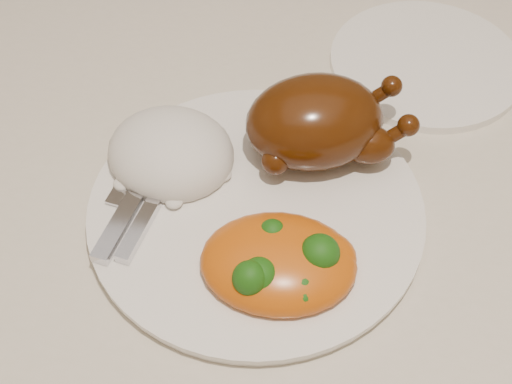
# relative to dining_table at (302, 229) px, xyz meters

# --- Properties ---
(dining_table) EXTENTS (1.60, 0.90, 0.76)m
(dining_table) POSITION_rel_dining_table_xyz_m (0.00, 0.00, 0.00)
(dining_table) COLOR brown
(dining_table) RESTS_ON floor
(tablecloth) EXTENTS (1.73, 1.03, 0.18)m
(tablecloth) POSITION_rel_dining_table_xyz_m (0.00, 0.00, 0.07)
(tablecloth) COLOR beige
(tablecloth) RESTS_ON dining_table
(dinner_plate) EXTENTS (0.32, 0.32, 0.01)m
(dinner_plate) POSITION_rel_dining_table_xyz_m (-0.04, -0.06, 0.11)
(dinner_plate) COLOR white
(dinner_plate) RESTS_ON tablecloth
(side_plate) EXTENTS (0.22, 0.22, 0.01)m
(side_plate) POSITION_rel_dining_table_xyz_m (0.12, 0.16, 0.11)
(side_plate) COLOR white
(side_plate) RESTS_ON tablecloth
(roast_chicken) EXTENTS (0.17, 0.13, 0.08)m
(roast_chicken) POSITION_rel_dining_table_xyz_m (0.01, 0.01, 0.15)
(roast_chicken) COLOR #4E2408
(roast_chicken) RESTS_ON dinner_plate
(rice_mound) EXTENTS (0.14, 0.14, 0.06)m
(rice_mound) POSITION_rel_dining_table_xyz_m (-0.13, -0.02, 0.13)
(rice_mound) COLOR white
(rice_mound) RESTS_ON dinner_plate
(mac_and_cheese) EXTENTS (0.13, 0.11, 0.05)m
(mac_and_cheese) POSITION_rel_dining_table_xyz_m (-0.01, -0.13, 0.13)
(mac_and_cheese) COLOR #DA5C0E
(mac_and_cheese) RESTS_ON dinner_plate
(cutlery) EXTENTS (0.05, 0.18, 0.01)m
(cutlery) POSITION_rel_dining_table_xyz_m (-0.15, -0.08, 0.12)
(cutlery) COLOR silver
(cutlery) RESTS_ON dinner_plate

